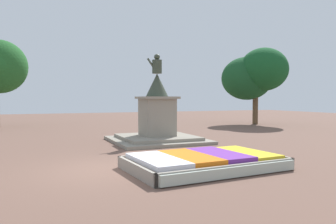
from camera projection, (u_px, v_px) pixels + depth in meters
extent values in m
plane|color=brown|center=(108.00, 170.00, 10.44)|extent=(83.56, 83.56, 0.00)
cube|color=#38281C|center=(205.00, 163.00, 10.59)|extent=(4.87, 3.01, 0.33)
cube|color=gray|center=(232.00, 171.00, 9.34)|extent=(4.89, 0.42, 0.37)
cube|color=gray|center=(183.00, 156.00, 11.83)|extent=(4.89, 0.42, 0.37)
cube|color=gray|center=(135.00, 170.00, 9.50)|extent=(0.29, 2.90, 0.37)
cube|color=gray|center=(261.00, 157.00, 11.67)|extent=(0.29, 2.90, 0.37)
cube|color=white|center=(157.00, 160.00, 9.81)|extent=(1.29, 2.57, 0.15)
cube|color=orange|center=(190.00, 157.00, 10.32)|extent=(1.29, 2.57, 0.15)
cube|color=#72339E|center=(219.00, 155.00, 10.83)|extent=(1.29, 2.57, 0.15)
cube|color=yellow|center=(245.00, 153.00, 11.34)|extent=(1.29, 2.57, 0.11)
cube|color=#B2BCAD|center=(233.00, 172.00, 9.29)|extent=(4.66, 0.51, 0.30)
cube|color=gray|center=(157.00, 140.00, 17.22)|extent=(4.63, 4.63, 0.16)
cube|color=gray|center=(157.00, 137.00, 17.21)|extent=(3.70, 3.70, 0.16)
cube|color=gray|center=(157.00, 117.00, 17.17)|extent=(1.58, 1.58, 1.93)
cube|color=gray|center=(157.00, 98.00, 17.13)|extent=(1.86, 1.86, 0.12)
cone|color=#384233|center=(157.00, 85.00, 17.10)|extent=(1.18, 1.18, 1.21)
cylinder|color=#384233|center=(157.00, 67.00, 17.06)|extent=(0.50, 0.50, 0.70)
sphere|color=#384233|center=(157.00, 57.00, 17.04)|extent=(0.31, 0.31, 0.31)
cylinder|color=#384233|center=(151.00, 64.00, 16.95)|extent=(0.46, 0.13, 0.60)
cylinder|color=brown|center=(255.00, 110.00, 28.78)|extent=(0.47, 0.47, 2.44)
ellipsoid|color=#194C25|center=(247.00, 78.00, 28.92)|extent=(4.65, 3.97, 3.79)
ellipsoid|color=#174F24|center=(264.00, 69.00, 28.04)|extent=(4.09, 4.17, 3.69)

